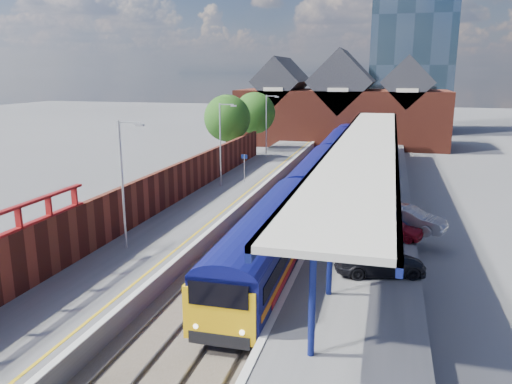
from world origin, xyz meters
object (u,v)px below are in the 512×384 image
(lamp_post_b, at_px, (124,177))
(platform_sign, at_px, (244,163))
(lamp_post_c, at_px, (222,140))
(parked_car_dark, at_px, (380,262))
(parked_car_blue, at_px, (372,220))
(parked_car_silver, at_px, (407,219))
(parked_car_red, at_px, (391,227))
(lamp_post_d, at_px, (267,122))
(train, at_px, (329,160))

(lamp_post_b, distance_m, platform_sign, 18.20)
(lamp_post_c, xyz_separation_m, platform_sign, (1.36, 2.00, -2.30))
(parked_car_dark, xyz_separation_m, parked_car_blue, (-0.64, 6.93, 0.03))
(platform_sign, height_order, parked_car_silver, platform_sign)
(parked_car_red, xyz_separation_m, parked_car_dark, (-0.44, -5.81, -0.01))
(parked_car_dark, bearing_deg, platform_sign, 18.42)
(parked_car_silver, height_order, parked_car_dark, parked_car_silver)
(platform_sign, relative_size, parked_car_red, 0.67)
(lamp_post_d, xyz_separation_m, platform_sign, (1.36, -14.00, -2.30))
(lamp_post_c, height_order, parked_car_silver, lamp_post_c)
(lamp_post_d, height_order, parked_car_silver, lamp_post_d)
(parked_car_silver, bearing_deg, lamp_post_c, 77.02)
(parked_car_silver, bearing_deg, parked_car_dark, -173.39)
(platform_sign, relative_size, parked_car_blue, 0.53)
(lamp_post_c, xyz_separation_m, parked_car_silver, (14.86, -8.70, -3.24))
(lamp_post_b, bearing_deg, lamp_post_d, 90.00)
(lamp_post_c, height_order, parked_car_red, lamp_post_c)
(train, xyz_separation_m, lamp_post_c, (-7.86, -9.33, 2.87))
(train, bearing_deg, lamp_post_d, 139.69)
(train, xyz_separation_m, parked_car_blue, (4.96, -18.54, -0.47))
(platform_sign, relative_size, parked_car_dark, 0.58)
(lamp_post_c, height_order, parked_car_blue, lamp_post_c)
(train, height_order, parked_car_red, train)
(lamp_post_c, xyz_separation_m, parked_car_dark, (13.45, -16.13, -3.37))
(train, distance_m, parked_car_red, 20.57)
(parked_car_dark, distance_m, parked_car_blue, 6.96)
(train, xyz_separation_m, lamp_post_b, (-7.86, -25.33, 2.87))
(lamp_post_c, height_order, platform_sign, lamp_post_c)
(parked_car_blue, bearing_deg, parked_car_red, -144.83)
(lamp_post_d, relative_size, parked_car_red, 1.88)
(parked_car_silver, relative_size, parked_car_blue, 0.97)
(parked_car_dark, relative_size, parked_car_blue, 0.92)
(lamp_post_b, xyz_separation_m, parked_car_dark, (13.45, -0.13, -3.37))
(parked_car_red, xyz_separation_m, parked_car_silver, (0.97, 1.62, 0.12))
(train, bearing_deg, parked_car_silver, -68.77)
(lamp_post_d, xyz_separation_m, parked_car_blue, (12.81, -25.21, -3.34))
(parked_car_silver, bearing_deg, lamp_post_b, 133.52)
(parked_car_silver, xyz_separation_m, parked_car_dark, (-1.41, -7.43, -0.13))
(lamp_post_b, bearing_deg, parked_car_red, 22.23)
(train, height_order, parked_car_dark, train)
(lamp_post_c, height_order, parked_car_dark, lamp_post_c)
(lamp_post_d, distance_m, parked_car_blue, 28.47)
(parked_car_red, height_order, parked_car_silver, parked_car_silver)
(parked_car_silver, distance_m, parked_car_blue, 2.11)
(lamp_post_b, bearing_deg, parked_car_silver, 26.15)
(parked_car_red, bearing_deg, parked_car_dark, -167.93)
(train, bearing_deg, parked_car_red, -72.92)
(lamp_post_b, xyz_separation_m, parked_car_silver, (14.86, 7.30, -3.24))
(parked_car_red, relative_size, parked_car_dark, 0.86)
(parked_car_silver, xyz_separation_m, parked_car_blue, (-2.05, -0.50, -0.10))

